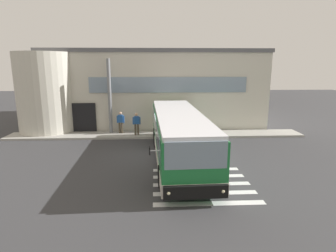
% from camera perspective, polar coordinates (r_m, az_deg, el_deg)
% --- Properties ---
extents(ground_plane, '(80.00, 90.00, 0.02)m').
position_cam_1_polar(ground_plane, '(16.56, -2.34, -6.15)').
color(ground_plane, '#353538').
rests_on(ground_plane, ground).
extents(bay_paint_stripes, '(4.40, 3.96, 0.01)m').
position_cam_1_polar(bay_paint_stripes, '(12.81, 6.99, -11.87)').
color(bay_paint_stripes, silver).
rests_on(bay_paint_stripes, ground).
extents(terminal_building, '(20.12, 13.80, 6.58)m').
position_cam_1_polar(terminal_building, '(27.35, -4.03, 8.20)').
color(terminal_building, beige).
rests_on(terminal_building, ground).
extents(boarding_curb, '(22.32, 2.00, 0.15)m').
position_cam_1_polar(boarding_curb, '(21.15, -2.45, -1.81)').
color(boarding_curb, '#9E9B93').
rests_on(boarding_curb, ground).
extents(entry_support_column, '(0.28, 0.28, 5.63)m').
position_cam_1_polar(entry_support_column, '(21.51, -12.01, 6.00)').
color(entry_support_column, slate).
rests_on(entry_support_column, boarding_curb).
extents(bus_main_foreground, '(3.02, 11.37, 2.70)m').
position_cam_1_polar(bus_main_foreground, '(15.60, 2.17, -2.16)').
color(bus_main_foreground, '#1E7238').
rests_on(bus_main_foreground, ground).
extents(passenger_near_column, '(0.59, 0.40, 1.68)m').
position_cam_1_polar(passenger_near_column, '(21.43, -9.77, 1.06)').
color(passenger_near_column, '#4C4233').
rests_on(passenger_near_column, boarding_curb).
extents(passenger_by_doorway, '(0.59, 0.27, 1.68)m').
position_cam_1_polar(passenger_by_doorway, '(20.69, -6.52, 0.66)').
color(passenger_by_doorway, '#4C4233').
rests_on(passenger_by_doorway, boarding_curb).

